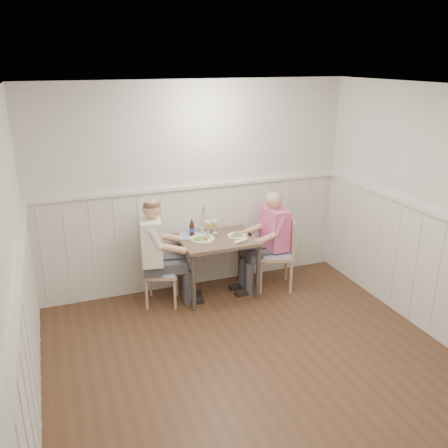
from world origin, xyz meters
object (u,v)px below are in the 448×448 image
Objects in this scene: chair_right at (279,250)px; grass_vase at (202,220)px; dining_table at (218,246)px; chair_left at (157,269)px; diner_cream at (156,261)px; man_in_pink at (271,247)px; beer_bottle at (192,229)px.

grass_vase is at bearing 160.88° from chair_right.
dining_table is 0.81m from chair_right.
diner_cream is (-0.02, -0.02, 0.11)m from chair_left.
chair_left is at bearing 176.82° from dining_table.
diner_cream is (-0.78, 0.02, -0.09)m from dining_table.
dining_table is 2.35× the size of grass_vase.
grass_vase is at bearing 16.73° from chair_left.
chair_left is (-0.76, 0.04, -0.20)m from dining_table.
man_in_pink is at bearing -3.33° from chair_left.
diner_cream is 6.28× the size of beer_bottle.
diner_cream is 3.40× the size of grass_vase.
beer_bottle is at bearing 16.60° from chair_left.
dining_table is 4.35× the size of beer_bottle.
chair_left is 2.09× the size of grass_vase.
chair_left is at bearing 175.19° from chair_right.
dining_table is 0.71× the size of man_in_pink.
grass_vase is at bearing 17.99° from diner_cream.
man_in_pink is at bearing 152.82° from chair_right.
chair_right is at bearing -19.12° from grass_vase.
beer_bottle is at bearing -162.81° from grass_vase.
chair_right is 1.56m from chair_left.
grass_vase is (0.14, 0.04, 0.08)m from beer_bottle.
diner_cream is at bearing -161.78° from beer_bottle.
man_in_pink is at bearing -18.22° from grass_vase.
diner_cream reaches higher than grass_vase.
dining_table is 0.98× the size of chair_right.
grass_vase is (-0.13, 0.23, 0.28)m from dining_table.
man_in_pink is at bearing -3.50° from dining_table.
diner_cream is 0.60m from beer_bottle.
grass_vase is at bearing 17.19° from beer_bottle.
man_in_pink is 1.05m from beer_bottle.
diner_cream is at bearing 177.51° from man_in_pink.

